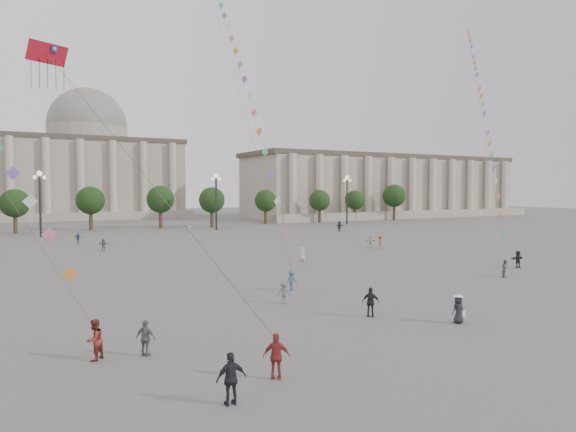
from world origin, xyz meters
name	(u,v)px	position (x,y,z in m)	size (l,w,h in m)	color
ground	(406,328)	(0.00, 0.00, 0.00)	(360.00, 360.00, 0.00)	#5B5856
hall_east	(385,187)	(75.00, 93.89, 8.43)	(84.00, 26.22, 17.20)	#A09986
hall_central	(89,165)	(0.00, 129.22, 14.23)	(48.30, 34.30, 35.50)	#A09986
tree_row	(126,201)	(0.00, 78.00, 5.39)	(137.12, 5.12, 8.00)	#362A1B
lamp_post_mid_west	(40,191)	(-15.00, 70.00, 7.35)	(2.00, 0.90, 10.65)	#262628
lamp_post_mid_east	(216,191)	(15.00, 70.00, 7.35)	(2.00, 0.90, 10.65)	#262628
lamp_post_far_east	(347,191)	(45.00, 70.00, 7.35)	(2.00, 0.90, 10.65)	#262628
person_crowd_0	(78,238)	(-10.96, 55.80, 0.78)	(0.92, 0.38, 1.56)	navy
person_crowd_3	(518,259)	(24.38, 11.53, 0.85)	(1.57, 0.50, 1.70)	black
person_crowd_4	(190,231)	(6.30, 59.01, 0.93)	(1.72, 0.55, 1.85)	white
person_crowd_6	(284,293)	(-3.17, 8.53, 0.74)	(0.96, 0.55, 1.49)	slate
person_crowd_7	(371,241)	(22.86, 32.92, 0.79)	(1.47, 0.47, 1.58)	beige
person_crowd_8	(380,242)	(23.01, 31.02, 0.83)	(1.08, 0.62, 1.67)	#A1422B
person_crowd_9	(339,226)	(33.26, 55.58, 0.95)	(1.77, 0.56, 1.91)	#222327
person_crowd_12	(103,245)	(-9.11, 45.31, 0.79)	(1.47, 0.47, 1.59)	slate
person_crowd_13	(302,256)	(6.73, 23.17, 0.92)	(0.67, 0.44, 1.85)	silver
tourist_0	(277,356)	(-9.84, -3.40, 0.94)	(1.10, 0.46, 1.88)	maroon
tourist_1	(371,302)	(-0.23, 2.89, 0.90)	(1.06, 0.44, 1.80)	black
tourist_3	(146,338)	(-13.84, 2.02, 0.84)	(0.99, 0.41, 1.69)	#5E5E62
tourist_4	(231,379)	(-12.40, -4.85, 0.95)	(1.12, 0.46, 1.91)	black
kite_flyer_0	(94,340)	(-16.00, 2.53, 0.94)	(0.91, 0.71, 1.87)	maroon
kite_flyer_1	(292,280)	(-0.51, 12.25, 0.77)	(1.00, 0.58, 1.55)	#37597D
kite_flyer_2	(505,268)	(18.82, 8.52, 0.77)	(0.75, 0.58, 1.54)	#5E5E62
hat_person	(458,309)	(3.31, -0.66, 0.84)	(0.80, 0.60, 1.69)	black
dragon_kite	(50,68)	(-17.16, 8.81, 14.13)	(4.81, 6.92, 19.63)	#AA1220
kite_train_east	(481,97)	(32.97, 23.96, 19.30)	(26.87, 28.74, 51.45)	#3F3F3F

